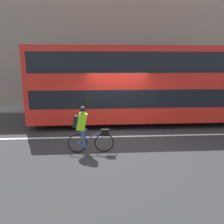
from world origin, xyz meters
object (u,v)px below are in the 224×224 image
street_sign_post (50,84)px  cyclist_on_bike (85,128)px  trash_bin (35,100)px  bus (141,82)px

street_sign_post → cyclist_on_bike: bearing=-69.9°
cyclist_on_bike → trash_bin: bearing=117.4°
bus → trash_bin: bus is taller
bus → street_sign_post: (-4.92, 3.35, -0.40)m
cyclist_on_bike → street_sign_post: size_ratio=0.59×
bus → cyclist_on_bike: (-2.44, -3.42, -1.14)m
bus → street_sign_post: 5.97m
bus → street_sign_post: size_ratio=3.80×
cyclist_on_bike → bus: bearing=54.5°
trash_bin → street_sign_post: size_ratio=0.35×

